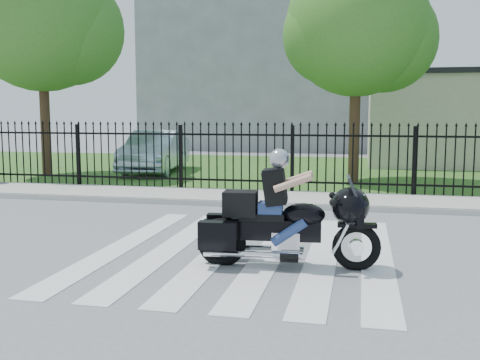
# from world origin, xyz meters

# --- Properties ---
(ground) EXTENTS (120.00, 120.00, 0.00)m
(ground) POSITION_xyz_m (0.00, 0.00, 0.00)
(ground) COLOR slate
(ground) RESTS_ON ground
(crosswalk) EXTENTS (5.00, 5.50, 0.01)m
(crosswalk) POSITION_xyz_m (0.00, 0.00, 0.01)
(crosswalk) COLOR silver
(crosswalk) RESTS_ON ground
(sidewalk) EXTENTS (40.00, 2.00, 0.12)m
(sidewalk) POSITION_xyz_m (0.00, 5.00, 0.06)
(sidewalk) COLOR #ADAAA3
(sidewalk) RESTS_ON ground
(curb) EXTENTS (40.00, 0.12, 0.12)m
(curb) POSITION_xyz_m (0.00, 4.00, 0.06)
(curb) COLOR #ADAAA3
(curb) RESTS_ON ground
(grass_strip) EXTENTS (40.00, 12.00, 0.02)m
(grass_strip) POSITION_xyz_m (0.00, 12.00, 0.01)
(grass_strip) COLOR #2F531C
(grass_strip) RESTS_ON ground
(iron_fence) EXTENTS (26.00, 0.04, 1.80)m
(iron_fence) POSITION_xyz_m (0.00, 6.00, 0.90)
(iron_fence) COLOR black
(iron_fence) RESTS_ON ground
(tree_left) EXTENTS (4.80, 4.80, 7.58)m
(tree_left) POSITION_xyz_m (-8.50, 8.50, 5.17)
(tree_left) COLOR #382316
(tree_left) RESTS_ON ground
(tree_mid) EXTENTS (4.20, 4.20, 6.78)m
(tree_mid) POSITION_xyz_m (1.50, 9.00, 4.67)
(tree_mid) COLOR #382316
(tree_mid) RESTS_ON ground
(building_tall) EXTENTS (15.00, 10.00, 12.00)m
(building_tall) POSITION_xyz_m (-3.00, 26.00, 6.00)
(building_tall) COLOR #999CA2
(building_tall) RESTS_ON ground
(motorcycle_rider) EXTENTS (2.56, 0.87, 1.69)m
(motorcycle_rider) POSITION_xyz_m (0.68, -0.69, 0.69)
(motorcycle_rider) COLOR black
(motorcycle_rider) RESTS_ON ground
(parked_car) EXTENTS (2.02, 4.59, 1.47)m
(parked_car) POSITION_xyz_m (-5.33, 10.18, 0.75)
(parked_car) COLOR #A6BFD1
(parked_car) RESTS_ON grass_strip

